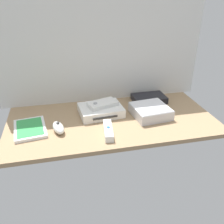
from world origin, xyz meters
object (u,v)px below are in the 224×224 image
(mini_computer, at_px, (150,111))
(game_case, at_px, (30,129))
(remote_wand, at_px, (108,130))
(network_router, at_px, (149,99))
(remote_nunchuk, at_px, (58,128))
(game_console, at_px, (101,110))
(remote_classic_pad, at_px, (103,104))

(mini_computer, xyz_separation_m, game_case, (-0.58, -0.01, -0.02))
(mini_computer, distance_m, remote_wand, 0.26)
(mini_computer, xyz_separation_m, remote_wand, (-0.24, -0.12, -0.01))
(remote_wand, bearing_deg, network_router, 51.14)
(remote_nunchuk, bearing_deg, game_console, 15.74)
(remote_wand, height_order, remote_nunchuk, remote_nunchuk)
(game_case, relative_size, network_router, 1.14)
(remote_wand, distance_m, remote_nunchuk, 0.22)
(game_console, xyz_separation_m, remote_wand, (-0.00, -0.19, -0.01))
(mini_computer, bearing_deg, remote_classic_pad, 161.18)
(remote_nunchuk, bearing_deg, game_case, 147.55)
(remote_classic_pad, bearing_deg, remote_nunchuk, -166.90)
(mini_computer, relative_size, remote_wand, 1.23)
(network_router, xyz_separation_m, remote_wand, (-0.29, -0.28, -0.00))
(game_case, xyz_separation_m, network_router, (0.63, 0.18, 0.01))
(remote_nunchuk, bearing_deg, remote_classic_pad, 15.81)
(game_console, xyz_separation_m, remote_nunchuk, (-0.21, -0.12, -0.00))
(mini_computer, relative_size, remote_nunchuk, 1.73)
(network_router, relative_size, remote_wand, 1.20)
(mini_computer, relative_size, game_case, 0.91)
(game_case, distance_m, remote_nunchuk, 0.13)
(network_router, height_order, remote_classic_pad, remote_classic_pad)
(game_console, distance_m, remote_classic_pad, 0.03)
(game_case, height_order, remote_classic_pad, remote_classic_pad)
(network_router, height_order, remote_nunchuk, remote_nunchuk)
(mini_computer, height_order, remote_wand, mini_computer)
(remote_wand, distance_m, remote_classic_pad, 0.20)
(remote_wand, xyz_separation_m, remote_classic_pad, (0.01, 0.19, 0.04))
(remote_nunchuk, height_order, remote_classic_pad, remote_classic_pad)
(mini_computer, bearing_deg, network_router, 71.93)
(remote_classic_pad, bearing_deg, mini_computer, -35.73)
(game_console, bearing_deg, game_case, -171.56)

